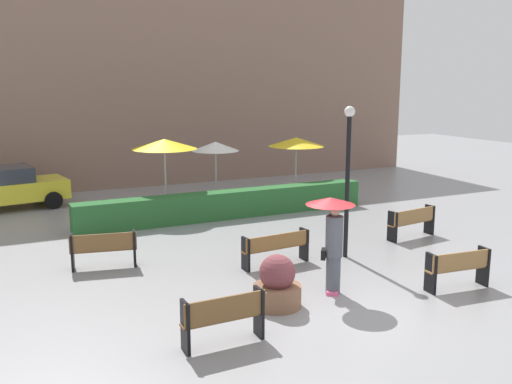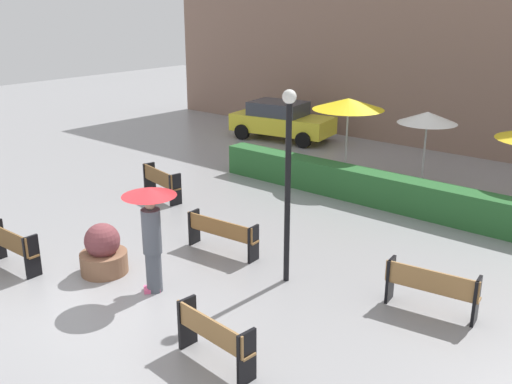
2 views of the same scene
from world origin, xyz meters
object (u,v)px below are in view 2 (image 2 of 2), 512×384
Objects in this scene: bench_far_right at (431,287)px; planter_pot at (103,252)px; bench_mid_center at (222,232)px; bench_near_left at (12,245)px; bench_far_left at (161,181)px; pedestrian_with_umbrella at (151,223)px; patio_umbrella_yellow at (348,104)px; lamp_post at (288,168)px; parked_car at (281,120)px; bench_near_right at (214,335)px; patio_umbrella_white at (427,118)px.

planter_pot is (-6.11, -2.92, -0.06)m from bench_far_right.
bench_mid_center is 1.69× the size of planter_pot.
bench_near_left is at bearing -129.32° from bench_mid_center.
bench_far_right is 6.77m from planter_pot.
bench_far_left is 0.88× the size of bench_mid_center.
bench_near_left is 0.72× the size of pedestrian_with_umbrella.
bench_near_left is 0.58× the size of patio_umbrella_yellow.
lamp_post is at bearing -67.51° from patio_umbrella_yellow.
bench_near_left is 1.39× the size of planter_pot.
bench_far_right is at bearing 6.19° from bench_mid_center.
bench_mid_center is at bearing 175.47° from lamp_post.
bench_far_left is 0.77× the size of pedestrian_with_umbrella.
parked_car is at bearing 120.95° from bench_mid_center.
patio_umbrella_yellow reaches higher than parked_car.
patio_umbrella_yellow reaches higher than bench_mid_center.
bench_near_right is at bearing -12.11° from planter_pot.
bench_mid_center is (-4.87, -0.53, -0.03)m from bench_far_right.
parked_car is at bearing 103.34° from bench_far_left.
patio_umbrella_yellow is (0.37, 9.16, 2.01)m from planter_pot.
pedestrian_with_umbrella is at bearing -83.20° from patio_umbrella_yellow.
pedestrian_with_umbrella reaches higher than bench_far_right.
lamp_post is at bearing -51.78° from parked_car.
bench_far_left is 6.31m from patio_umbrella_yellow.
pedestrian_with_umbrella is 2.91m from lamp_post.
bench_far_left is at bearing -121.64° from patio_umbrella_yellow.
bench_mid_center is 7.96m from patio_umbrella_white.
patio_umbrella_white is at bearing 83.18° from pedestrian_with_umbrella.
bench_near_left is (-7.78, -4.08, 0.02)m from bench_far_right.
bench_far_left is at bearing 163.17° from lamp_post.
planter_pot is 13.27m from parked_car.
bench_near_right is 1.03× the size of bench_near_left.
pedestrian_with_umbrella is at bearing -96.82° from patio_umbrella_white.
bench_far_left is 4.91m from planter_pot.
patio_umbrella_yellow reaches higher than bench_near_left.
parked_car is (-3.08, 13.54, 0.26)m from bench_near_left.
bench_near_left is at bearing -145.24° from planter_pot.
lamp_post is 1.50× the size of patio_umbrella_yellow.
bench_mid_center is 0.47× the size of lamp_post.
patio_umbrella_yellow reaches higher than bench_near_right.
planter_pot is 0.47× the size of patio_umbrella_white.
bench_mid_center is 2.79m from lamp_post.
bench_far_right is 14.41m from parked_car.
lamp_post is (2.00, -0.16, 1.94)m from bench_mid_center.
planter_pot is at bearing -104.61° from patio_umbrella_white.
bench_far_right is 4.90m from bench_mid_center.
bench_far_right is 0.44× the size of lamp_post.
bench_far_right is at bearing -47.39° from patio_umbrella_yellow.
parked_car is at bearing 162.44° from patio_umbrella_white.
bench_far_right is 3.52m from lamp_post.
pedestrian_with_umbrella is at bearing 23.21° from bench_near_left.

